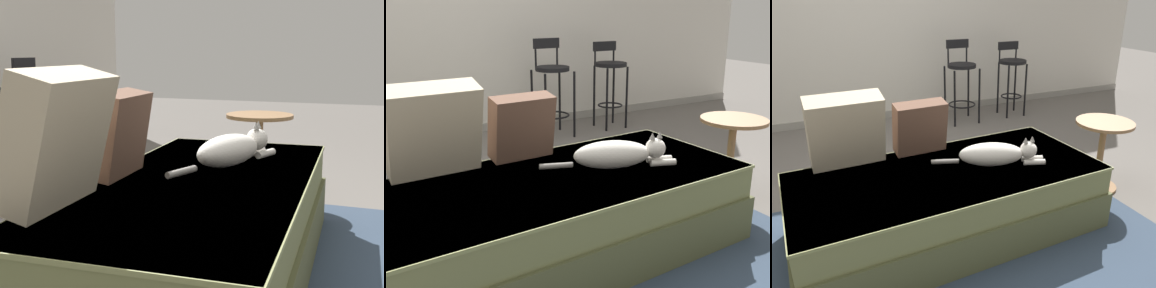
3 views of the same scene
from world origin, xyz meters
The scene contains 8 objects.
ground_plane centered at (0.00, 0.00, 0.00)m, with size 16.00×16.00×0.00m, color #66605B.
area_rug centered at (0.00, -0.70, 0.00)m, with size 2.67×2.02×0.01m, color #334256.
couch centered at (0.00, -0.40, 0.23)m, with size 2.02×1.02×0.45m.
throw_pillow_corner centered at (-0.56, -0.07, 0.69)m, with size 0.47×0.30×0.49m.
throw_pillow_middle centered at (-0.07, -0.05, 0.63)m, with size 0.37×0.20×0.37m.
cat centered at (0.32, -0.44, 0.52)m, with size 0.71×0.33×0.19m.
bar_stool_by_doorway centered at (1.70, 1.71, 0.57)m, with size 0.34×0.34×0.92m.
side_table centered at (1.33, -0.33, 0.37)m, with size 0.44×0.44×0.57m.
Camera 1 is at (-2.08, -1.15, 0.99)m, focal length 50.00 mm.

